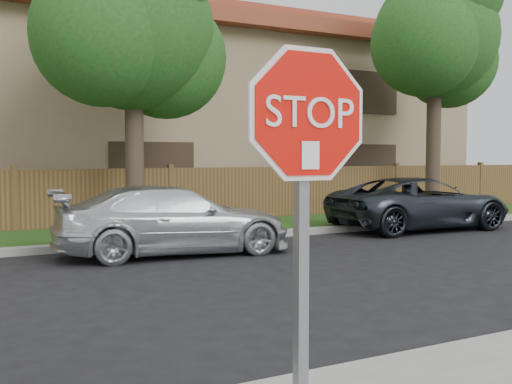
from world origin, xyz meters
TOP-DOWN VIEW (x-y plane):
  - far_curb at (0.00, 8.15)m, footprint 70.00×0.30m
  - grass_strip at (0.00, 9.80)m, footprint 70.00×3.00m
  - fence at (0.00, 11.40)m, footprint 70.00×0.12m
  - tree_mid at (2.52, 9.57)m, footprint 4.80×3.90m
  - tree_right at (12.02, 9.57)m, footprint 4.80×3.90m
  - stop_sign at (0.17, -1.48)m, footprint 1.01×0.13m
  - sedan_right at (2.44, 6.84)m, footprint 4.78×2.28m
  - sedan_far_right at (9.52, 7.60)m, footprint 5.01×2.44m

SIDE VIEW (x-z plane):
  - grass_strip at x=0.00m, z-range 0.00..0.12m
  - far_curb at x=0.00m, z-range 0.00..0.15m
  - sedan_right at x=2.44m, z-range 0.00..1.35m
  - sedan_far_right at x=9.52m, z-range 0.00..1.37m
  - fence at x=0.00m, z-range 0.00..1.60m
  - stop_sign at x=0.17m, z-range 0.55..3.11m
  - tree_mid at x=2.52m, z-range 1.20..8.55m
  - tree_right at x=12.02m, z-range 1.47..9.67m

